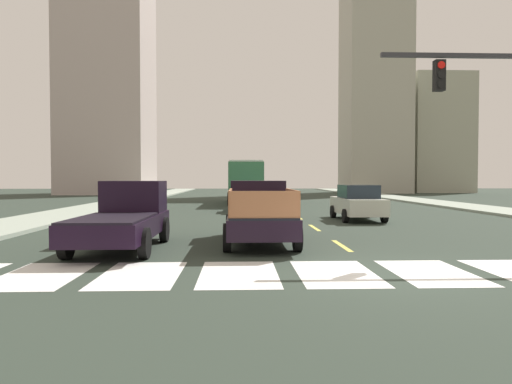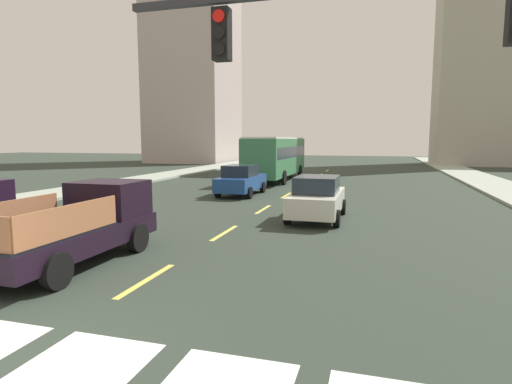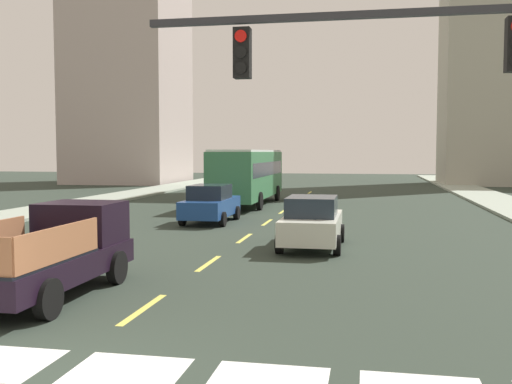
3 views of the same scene
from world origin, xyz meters
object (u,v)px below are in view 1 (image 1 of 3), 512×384
sedan_far (357,203)px  pickup_stakebed (259,213)px  city_bus (245,179)px  pickup_dark (125,216)px  sedan_near_left (249,197)px

sedan_far → pickup_stakebed: bearing=-125.2°
city_bus → sedan_far: city_bus is taller
pickup_stakebed → sedan_far: pickup_stakebed is taller
pickup_dark → sedan_far: size_ratio=1.18×
pickup_stakebed → city_bus: bearing=90.2°
sedan_near_left → city_bus: bearing=87.9°
pickup_stakebed → pickup_dark: bearing=-166.5°
sedan_far → sedan_near_left: (-5.17, 6.14, 0.00)m
city_bus → sedan_near_left: (0.08, -9.00, -1.09)m
city_bus → sedan_near_left: 9.07m
sedan_near_left → pickup_dark: bearing=-107.9°
pickup_dark → sedan_near_left: 15.04m
pickup_stakebed → sedan_near_left: bearing=90.1°
pickup_stakebed → sedan_far: 8.99m
pickup_dark → city_bus: bearing=78.5°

